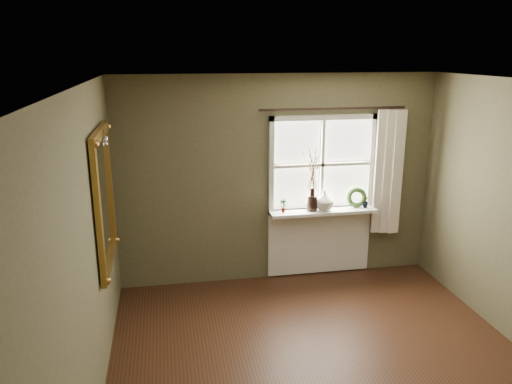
{
  "coord_description": "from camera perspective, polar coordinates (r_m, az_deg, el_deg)",
  "views": [
    {
      "loc": [
        -1.37,
        -3.61,
        2.85
      ],
      "look_at": [
        -0.42,
        1.55,
        1.36
      ],
      "focal_mm": 35.0,
      "sensor_mm": 36.0,
      "label": 1
    }
  ],
  "objects": [
    {
      "name": "ceiling",
      "position": [
        3.87,
        10.51,
        11.85
      ],
      "size": [
        4.5,
        4.5,
        0.0
      ],
      "primitive_type": "plane",
      "color": "silver",
      "rests_on": "ground"
    },
    {
      "name": "curtain_rod",
      "position": [
        6.16,
        8.84,
        9.39
      ],
      "size": [
        1.84,
        0.03,
        0.03
      ],
      "primitive_type": "cylinder",
      "rotation": [
        0.0,
        1.57,
        0.0
      ],
      "color": "black",
      "rests_on": "wall_back"
    },
    {
      "name": "window_sill",
      "position": [
        6.35,
        7.65,
        -2.21
      ],
      "size": [
        1.36,
        0.26,
        0.04
      ],
      "primitive_type": "cube",
      "color": "white",
      "rests_on": "wall_back"
    },
    {
      "name": "window_frame",
      "position": [
        6.3,
        7.54,
        3.12
      ],
      "size": [
        1.36,
        0.06,
        1.24
      ],
      "color": "white",
      "rests_on": "wall_back"
    },
    {
      "name": "gilt_mirror",
      "position": [
        4.95,
        -16.95,
        -0.69
      ],
      "size": [
        0.1,
        1.12,
        1.33
      ],
      "color": "white",
      "rests_on": "wall_left"
    },
    {
      "name": "curtain",
      "position": [
        6.54,
        14.8,
        2.17
      ],
      "size": [
        0.36,
        0.12,
        1.59
      ],
      "primitive_type": "cube",
      "color": "silver",
      "rests_on": "wall_back"
    },
    {
      "name": "wall_back",
      "position": [
        6.26,
        2.49,
        1.47
      ],
      "size": [
        4.0,
        0.1,
        2.6
      ],
      "primitive_type": "cube",
      "color": "brown",
      "rests_on": "ground"
    },
    {
      "name": "wall_left",
      "position": [
        3.99,
        -19.6,
        -8.04
      ],
      "size": [
        0.1,
        4.5,
        2.6
      ],
      "primitive_type": "cube",
      "color": "brown",
      "rests_on": "ground"
    },
    {
      "name": "potted_plant_right",
      "position": [
        6.52,
        12.45,
        -1.03
      ],
      "size": [
        0.11,
        0.1,
        0.17
      ],
      "primitive_type": "imported",
      "rotation": [
        0.0,
        0.0,
        0.4
      ],
      "color": "#2D4820",
      "rests_on": "window_sill"
    },
    {
      "name": "dark_jug",
      "position": [
        6.27,
        6.41,
        -1.27
      ],
      "size": [
        0.16,
        0.16,
        0.2
      ],
      "primitive_type": "cylinder",
      "rotation": [
        0.0,
        0.0,
        0.25
      ],
      "color": "black",
      "rests_on": "window_sill"
    },
    {
      "name": "wreath",
      "position": [
        6.51,
        11.42,
        -0.85
      ],
      "size": [
        0.27,
        0.15,
        0.27
      ],
      "primitive_type": "torus",
      "rotation": [
        1.36,
        0.0,
        -0.15
      ],
      "color": "#2D4820",
      "rests_on": "window_sill"
    },
    {
      "name": "potted_plant_left",
      "position": [
        6.18,
        3.13,
        -1.57
      ],
      "size": [
        0.11,
        0.09,
        0.17
      ],
      "primitive_type": "imported",
      "rotation": [
        0.0,
        0.0,
        -0.41
      ],
      "color": "#2D4820",
      "rests_on": "window_sill"
    },
    {
      "name": "cream_vase",
      "position": [
        6.31,
        7.83,
        -0.95
      ],
      "size": [
        0.3,
        0.3,
        0.25
      ],
      "primitive_type": "imported",
      "rotation": [
        0.0,
        0.0,
        -0.32
      ],
      "color": "beige",
      "rests_on": "window_sill"
    },
    {
      "name": "floor",
      "position": [
        4.8,
        8.85,
        -20.82
      ],
      "size": [
        4.5,
        4.5,
        0.0
      ],
      "primitive_type": "plane",
      "color": "#361D11",
      "rests_on": "ground"
    },
    {
      "name": "window_apron",
      "position": [
        6.6,
        7.22,
        -5.55
      ],
      "size": [
        1.36,
        0.04,
        0.88
      ],
      "primitive_type": "cube",
      "color": "white",
      "rests_on": "ground"
    }
  ]
}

